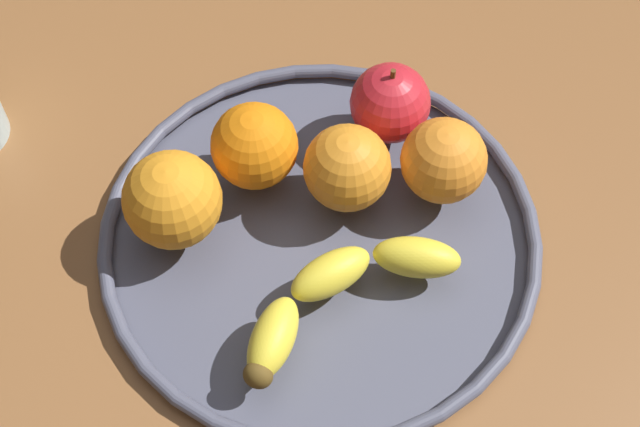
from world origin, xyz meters
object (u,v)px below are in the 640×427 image
(apple, at_px, (390,103))
(orange_back_right, at_px, (444,160))
(orange_front_left, at_px, (256,145))
(orange_front_right, at_px, (347,168))
(fruit_bowl, at_px, (320,238))
(orange_back_left, at_px, (172,200))
(banana, at_px, (338,293))

(apple, xyz_separation_m, orange_back_right, (0.01, 0.07, 0.00))
(orange_front_left, bearing_deg, orange_front_right, 121.86)
(orange_front_left, distance_m, orange_back_right, 0.15)
(orange_front_right, bearing_deg, fruit_bowl, 19.58)
(fruit_bowl, bearing_deg, orange_back_left, -44.61)
(banana, height_order, orange_front_left, orange_front_left)
(apple, distance_m, orange_back_right, 0.07)
(banana, bearing_deg, orange_front_left, -93.86)
(orange_back_left, xyz_separation_m, orange_front_left, (-0.08, 0.00, -0.00))
(fruit_bowl, xyz_separation_m, apple, (-0.12, -0.04, 0.04))
(orange_front_right, bearing_deg, orange_front_left, -58.14)
(orange_back_left, bearing_deg, fruit_bowl, 135.39)
(fruit_bowl, height_order, orange_front_left, orange_front_left)
(banana, bearing_deg, apple, -136.83)
(apple, bearing_deg, banana, 33.60)
(orange_back_left, distance_m, orange_back_right, 0.22)
(orange_back_left, height_order, orange_front_right, orange_back_left)
(fruit_bowl, relative_size, banana, 1.77)
(banana, relative_size, orange_back_right, 2.89)
(banana, distance_m, orange_front_left, 0.14)
(orange_front_right, height_order, orange_back_right, same)
(banana, distance_m, orange_back_left, 0.15)
(fruit_bowl, height_order, orange_back_left, orange_back_left)
(fruit_bowl, relative_size, orange_back_right, 5.12)
(apple, relative_size, orange_front_left, 1.06)
(orange_front_right, relative_size, orange_front_left, 0.99)
(fruit_bowl, distance_m, orange_back_left, 0.13)
(apple, relative_size, orange_front_right, 1.07)
(orange_front_right, relative_size, orange_back_right, 1.01)
(banana, bearing_deg, orange_back_left, -60.05)
(banana, relative_size, apple, 2.68)
(orange_back_left, relative_size, orange_front_left, 1.09)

